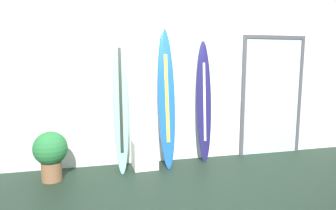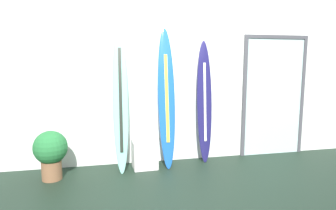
{
  "view_description": "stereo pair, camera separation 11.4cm",
  "coord_description": "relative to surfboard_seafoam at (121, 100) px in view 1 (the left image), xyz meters",
  "views": [
    {
      "loc": [
        -1.14,
        -3.52,
        1.66
      ],
      "look_at": [
        -0.06,
        0.95,
        1.0
      ],
      "focal_mm": 31.36,
      "sensor_mm": 36.0,
      "label": 1
    },
    {
      "loc": [
        -1.03,
        -3.55,
        1.66
      ],
      "look_at": [
        -0.06,
        0.95,
        1.0
      ],
      "focal_mm": 31.36,
      "sensor_mm": 36.0,
      "label": 2
    }
  ],
  "objects": [
    {
      "name": "potted_plant",
      "position": [
        -1.01,
        -0.2,
        -0.69
      ],
      "size": [
        0.47,
        0.47,
        0.71
      ],
      "color": "brown",
      "rests_on": "ground"
    },
    {
      "name": "surfboard_seafoam",
      "position": [
        0.0,
        0.0,
        0.0
      ],
      "size": [
        0.26,
        0.51,
        2.21
      ],
      "color": "#7FC9B7",
      "rests_on": "ground"
    },
    {
      "name": "surfboard_cobalt",
      "position": [
        0.72,
        0.02,
        -0.01
      ],
      "size": [
        0.28,
        0.45,
        2.21
      ],
      "color": "#1B57B0",
      "rests_on": "ground"
    },
    {
      "name": "display_block_left",
      "position": [
        0.36,
        0.01,
        -0.89
      ],
      "size": [
        0.39,
        0.39,
        0.43
      ],
      "color": "silver",
      "rests_on": "ground"
    },
    {
      "name": "glass_door",
      "position": [
        2.74,
        0.25,
        -0.0
      ],
      "size": [
        1.21,
        0.06,
        2.14
      ],
      "color": "silver",
      "rests_on": "ground"
    },
    {
      "name": "ground",
      "position": [
        0.81,
        -0.93,
        -1.13
      ],
      "size": [
        8.0,
        8.0,
        0.04
      ],
      "primitive_type": "cube",
      "color": "black"
    },
    {
      "name": "surfboard_navy",
      "position": [
        1.39,
        0.12,
        -0.09
      ],
      "size": [
        0.26,
        0.28,
        2.03
      ],
      "color": "#1E1B51",
      "rests_on": "ground"
    },
    {
      "name": "wall_back",
      "position": [
        0.81,
        0.37,
        0.29
      ],
      "size": [
        7.2,
        0.2,
        2.8
      ],
      "primitive_type": "cube",
      "color": "silver",
      "rests_on": "ground"
    }
  ]
}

